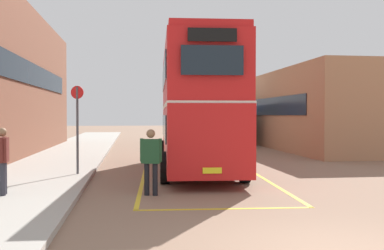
{
  "coord_description": "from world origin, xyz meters",
  "views": [
    {
      "loc": [
        -3.15,
        -6.36,
        2.13
      ],
      "look_at": [
        -0.52,
        13.31,
        1.68
      ],
      "focal_mm": 41.72,
      "sensor_mm": 36.0,
      "label": 1
    }
  ],
  "objects_px": {
    "pedestrian_waiting_near": "(3,156)",
    "pedestrian_boarding": "(151,157)",
    "double_decker_bus": "(197,105)",
    "bus_stop_sign": "(77,121)",
    "single_deck_bus": "(215,121)"
  },
  "relations": [
    {
      "from": "pedestrian_waiting_near",
      "to": "pedestrian_boarding",
      "type": "bearing_deg",
      "value": 3.18
    },
    {
      "from": "double_decker_bus",
      "to": "bus_stop_sign",
      "type": "relative_size",
      "value": 3.33
    },
    {
      "from": "double_decker_bus",
      "to": "pedestrian_boarding",
      "type": "relative_size",
      "value": 5.65
    },
    {
      "from": "bus_stop_sign",
      "to": "pedestrian_boarding",
      "type": "bearing_deg",
      "value": -57.23
    },
    {
      "from": "single_deck_bus",
      "to": "double_decker_bus",
      "type": "bearing_deg",
      "value": -102.99
    },
    {
      "from": "single_deck_bus",
      "to": "bus_stop_sign",
      "type": "height_order",
      "value": "bus_stop_sign"
    },
    {
      "from": "double_decker_bus",
      "to": "single_deck_bus",
      "type": "bearing_deg",
      "value": 77.01
    },
    {
      "from": "single_deck_bus",
      "to": "pedestrian_boarding",
      "type": "height_order",
      "value": "single_deck_bus"
    },
    {
      "from": "single_deck_bus",
      "to": "pedestrian_boarding",
      "type": "bearing_deg",
      "value": -105.03
    },
    {
      "from": "single_deck_bus",
      "to": "pedestrian_boarding",
      "type": "distance_m",
      "value": 21.88
    },
    {
      "from": "double_decker_bus",
      "to": "single_deck_bus",
      "type": "height_order",
      "value": "double_decker_bus"
    },
    {
      "from": "pedestrian_boarding",
      "to": "bus_stop_sign",
      "type": "bearing_deg",
      "value": 122.77
    },
    {
      "from": "double_decker_bus",
      "to": "bus_stop_sign",
      "type": "bearing_deg",
      "value": -163.07
    },
    {
      "from": "double_decker_bus",
      "to": "bus_stop_sign",
      "type": "xyz_separation_m",
      "value": [
        -4.25,
        -1.29,
        -0.6
      ]
    },
    {
      "from": "single_deck_bus",
      "to": "pedestrian_boarding",
      "type": "relative_size",
      "value": 5.43
    }
  ]
}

